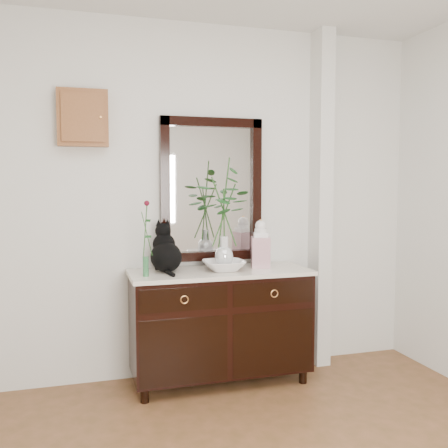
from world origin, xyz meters
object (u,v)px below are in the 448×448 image
object	(u,v)px
cat	(166,247)
lotus_bowl	(224,266)
sideboard	(220,320)
ginger_jar	(261,243)

from	to	relation	value
cat	lotus_bowl	size ratio (longest dim) A/B	1.16
sideboard	lotus_bowl	size ratio (longest dim) A/B	4.32
lotus_bowl	ginger_jar	distance (m)	0.35
lotus_bowl	ginger_jar	world-z (taller)	ginger_jar
lotus_bowl	ginger_jar	size ratio (longest dim) A/B	0.83
sideboard	cat	world-z (taller)	cat
cat	lotus_bowl	bearing A→B (deg)	-19.21
sideboard	cat	size ratio (longest dim) A/B	3.72
lotus_bowl	cat	bearing A→B (deg)	168.21
sideboard	ginger_jar	xyz separation A→B (m)	(0.33, 0.04, 0.56)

